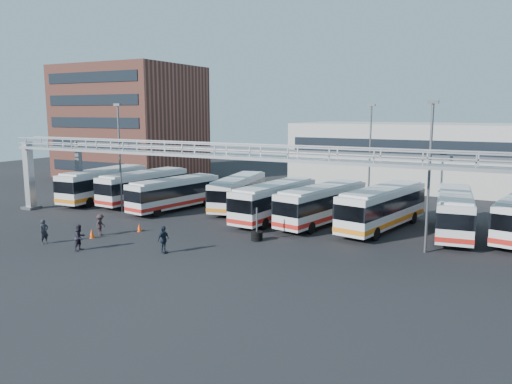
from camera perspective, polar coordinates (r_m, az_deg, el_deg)
The scene contains 22 objects.
ground at distance 33.68m, azimuth -4.06°, elevation -7.19°, with size 140.00×140.00×0.00m, color black.
gantry at distance 37.64m, azimuth 0.56°, elevation 3.12°, with size 51.40×5.15×7.10m.
apartment_building at distance 76.88m, azimuth -14.07°, elevation 7.81°, with size 18.00×15.00×16.00m, color brown.
warehouse at distance 65.86m, azimuth 23.23°, elevation 3.67°, with size 42.00×14.00×8.00m, color #9E9E99.
light_pole_left at distance 48.62m, azimuth -15.32°, elevation 4.43°, with size 0.70×0.35×10.21m.
light_pole_mid at distance 35.01m, azimuth 19.22°, elevation 2.51°, with size 0.70×0.35×10.21m.
light_pole_back at distance 51.27m, azimuth 12.90°, elevation 4.76°, with size 0.70×0.35×10.21m.
bus_0 at distance 55.66m, azimuth -16.98°, elevation 0.97°, with size 3.23×11.50×3.46m.
bus_1 at distance 53.33m, azimuth -12.68°, elevation 0.72°, with size 3.43×11.10×3.32m.
bus_2 at distance 48.95m, azimuth -9.30°, elevation -0.05°, with size 4.08×10.51×3.12m.
bus_3 at distance 48.90m, azimuth -2.05°, elevation 0.11°, with size 4.29×10.80×3.20m.
bus_4 at distance 43.71m, azimuth 2.14°, elevation -0.92°, with size 3.55×11.03×3.29m.
bus_5 at distance 42.49m, azimuth 7.58°, elevation -1.28°, with size 4.62×11.16×3.30m.
bus_6 at distance 41.60m, azimuth 14.26°, elevation -1.59°, with size 4.80×11.68×3.46m.
bus_7 at distance 41.55m, azimuth 21.71°, elevation -2.06°, with size 3.86×11.23×3.34m.
pedestrian_a at distance 39.30m, azimuth -23.05°, elevation -4.19°, with size 0.65×0.43×1.79m, color #212329.
pedestrian_b at distance 36.56m, azimuth -19.50°, elevation -4.92°, with size 0.88×0.69×1.82m, color #241F2B.
pedestrian_c at distance 40.39m, azimuth -17.35°, elevation -3.60°, with size 1.08×0.62×1.68m, color #322125.
pedestrian_d at distance 34.33m, azimuth -10.54°, elevation -5.38°, with size 1.11×0.46×1.89m, color #1B2431.
cone_left at distance 39.88m, azimuth -18.26°, elevation -4.53°, with size 0.44×0.44×0.69m, color #F0460D.
cone_right at distance 41.01m, azimuth -13.19°, elevation -3.96°, with size 0.41×0.41×0.66m, color #F0460D.
tire_stack at distance 37.16m, azimuth 0.09°, elevation -4.93°, with size 0.87×0.87×2.48m.
Camera 1 is at (17.08, -27.43, 9.49)m, focal length 35.00 mm.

